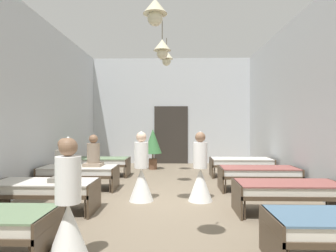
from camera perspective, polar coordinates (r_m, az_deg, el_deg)
The scene contains 14 objects.
ground_plane at distance 6.49m, azimuth -0.26°, elevation -14.68°, with size 7.18×12.45×0.10m, color #7A6B56.
room_shell at distance 7.68m, azimuth 0.05°, elevation 4.72°, with size 6.98×12.05×4.43m.
bed_left_row_1 at distance 5.97m, azimuth -23.05°, elevation -11.21°, with size 1.90×0.84×0.57m.
bed_right_row_1 at distance 5.82m, azimuth 22.52°, elevation -11.50°, with size 1.90×0.84×0.57m.
bed_left_row_2 at distance 7.71m, azimuth -17.10°, elevation -8.59°, with size 1.90×0.84×0.57m.
bed_right_row_2 at distance 7.60m, azimuth 17.31°, elevation -8.73°, with size 1.90×0.84×0.57m.
bed_left_row_3 at distance 9.51m, azimuth -13.42°, elevation -6.91°, with size 1.90×0.84×0.57m.
bed_right_row_3 at distance 9.42m, azimuth 14.14°, elevation -6.98°, with size 1.90×0.84×0.57m.
nurse_near_aisle at distance 6.30m, azimuth 6.35°, elevation -9.74°, with size 0.52×0.52×1.49m.
nurse_mid_aisle at distance 6.30m, azimuth -5.26°, elevation -9.74°, with size 0.52×0.52×1.49m.
nurse_far_aisle at distance 3.77m, azimuth -18.99°, elevation -16.60°, with size 0.52×0.52×1.49m.
patient_seated_primary at distance 5.79m, azimuth -19.77°, elevation -7.25°, with size 0.44×0.44×0.80m.
patient_seated_secondary at distance 7.62m, azimuth -14.43°, elevation -5.44°, with size 0.44×0.44×0.80m.
potted_plant at distance 10.62m, azimuth -2.99°, elevation -3.37°, with size 0.64×0.64×1.47m.
Camera 1 is at (0.20, -6.27, 1.62)m, focal length 31.06 mm.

